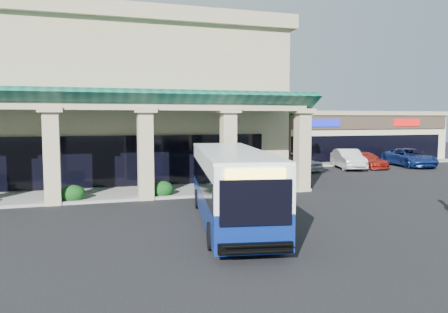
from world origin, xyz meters
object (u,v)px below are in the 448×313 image
object	(u,v)px
car_silver	(296,161)
car_red	(365,160)
car_white	(348,159)
transit_bus	(231,187)
car_gray	(409,157)

from	to	relation	value
car_silver	car_red	distance (m)	6.57
car_red	car_white	bearing A→B (deg)	-177.12
transit_bus	car_silver	distance (m)	18.49
car_silver	car_red	world-z (taller)	car_silver
transit_bus	car_gray	distance (m)	26.27
car_white	car_gray	xyz separation A→B (m)	(6.19, -0.01, -0.03)
car_white	car_gray	world-z (taller)	car_white
car_red	transit_bus	bearing A→B (deg)	-142.11
car_white	car_red	world-z (taller)	car_white
transit_bus	car_gray	bearing A→B (deg)	45.31
car_silver	car_gray	xyz separation A→B (m)	(10.92, -0.12, 0.01)
transit_bus	car_white	size ratio (longest dim) A/B	2.12
transit_bus	car_red	bearing A→B (deg)	51.98
transit_bus	car_red	distance (m)	22.98
car_silver	transit_bus	bearing A→B (deg)	-143.56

